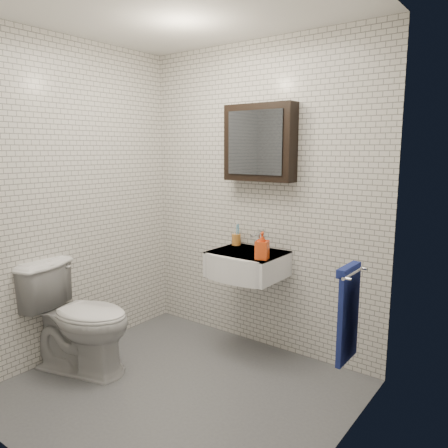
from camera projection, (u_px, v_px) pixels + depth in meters
name	position (u px, v px, depth m)	size (l,w,h in m)	color
ground	(178.00, 391.00, 3.01)	(2.20, 2.00, 0.01)	#505258
room_shell	(174.00, 179.00, 2.76)	(2.22, 2.02, 2.51)	silver
washbasin	(245.00, 264.00, 3.43)	(0.55, 0.50, 0.20)	white
faucet	(258.00, 240.00, 3.56)	(0.06, 0.20, 0.15)	silver
mirror_cabinet	(260.00, 143.00, 3.43)	(0.60, 0.15, 0.60)	black
towel_rail	(348.00, 310.00, 2.55)	(0.09, 0.30, 0.58)	silver
toothbrush_cup	(236.00, 239.00, 3.68)	(0.08, 0.08, 0.21)	#B8742E
soap_bottle	(262.00, 246.00, 3.20)	(0.09, 0.09, 0.20)	orange
toilet	(79.00, 317.00, 3.25)	(0.46, 0.81, 0.83)	silver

